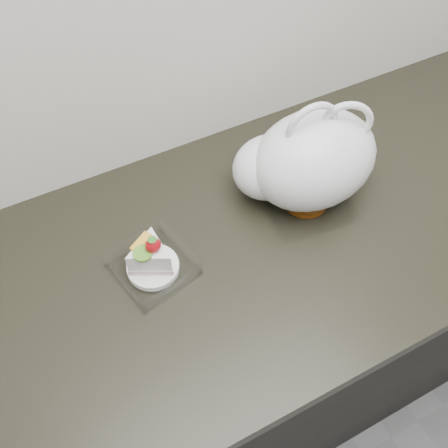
% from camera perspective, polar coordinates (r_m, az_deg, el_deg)
% --- Properties ---
extents(counter, '(2.04, 0.64, 0.90)m').
position_cam_1_polar(counter, '(1.39, 3.54, -12.08)').
color(counter, black).
rests_on(counter, ground).
extents(cake_tray, '(0.16, 0.16, 0.11)m').
position_cam_1_polar(cake_tray, '(0.94, -8.23, -4.31)').
color(cake_tray, white).
rests_on(cake_tray, counter).
extents(mooncake_wrap, '(0.19, 0.18, 0.04)m').
position_cam_1_polar(mooncake_wrap, '(1.05, 9.44, 3.00)').
color(mooncake_wrap, white).
rests_on(mooncake_wrap, counter).
extents(plastic_bag, '(0.32, 0.27, 0.24)m').
position_cam_1_polar(plastic_bag, '(1.01, 9.24, 7.18)').
color(plastic_bag, white).
rests_on(plastic_bag, counter).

